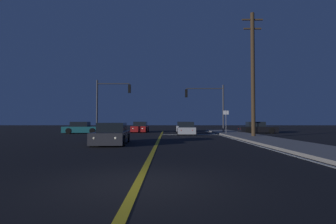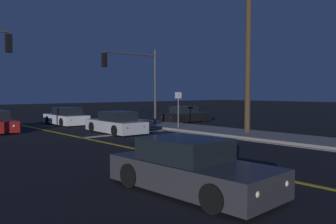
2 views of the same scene
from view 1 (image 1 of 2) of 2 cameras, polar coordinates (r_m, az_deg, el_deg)
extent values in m
plane|color=black|center=(6.57, -6.63, -14.81)|extent=(160.00, 160.00, 0.00)
cube|color=gray|center=(19.52, 21.19, -5.82)|extent=(3.20, 42.39, 0.15)
cube|color=gold|center=(18.21, -2.47, -6.46)|extent=(0.20, 40.03, 0.01)
cube|color=silver|center=(18.93, 15.95, -6.21)|extent=(0.16, 40.03, 0.01)
cube|color=silver|center=(28.55, 4.60, -4.77)|extent=(6.20, 0.50, 0.01)
cube|color=#195960|center=(32.91, -17.79, -3.54)|extent=(4.34, 1.91, 0.68)
cube|color=black|center=(32.97, -18.21, -2.49)|extent=(2.02, 1.59, 0.60)
cylinder|color=black|center=(33.39, -15.21, -3.75)|extent=(0.65, 0.24, 0.64)
cylinder|color=black|center=(31.78, -15.88, -3.84)|extent=(0.65, 0.24, 0.64)
cylinder|color=black|center=(34.08, -19.56, -3.66)|extent=(0.65, 0.24, 0.64)
cylinder|color=black|center=(32.51, -20.44, -3.75)|extent=(0.65, 0.24, 0.64)
sphere|color=#FFF4CC|center=(32.95, -14.03, -3.43)|extent=(0.18, 0.18, 0.18)
sphere|color=#FFF4CC|center=(31.87, -14.44, -3.49)|extent=(0.18, 0.18, 0.18)
sphere|color=red|center=(34.05, -20.93, -3.31)|extent=(0.14, 0.14, 0.14)
sphere|color=red|center=(33.01, -21.54, -3.36)|extent=(0.14, 0.14, 0.14)
cube|color=maroon|center=(34.89, -6.10, -3.52)|extent=(1.94, 4.42, 0.68)
cube|color=black|center=(35.14, -6.04, -2.53)|extent=(1.63, 2.05, 0.60)
cylinder|color=black|center=(33.45, -4.93, -3.80)|extent=(0.24, 0.65, 0.64)
cylinder|color=black|center=(33.67, -7.84, -3.78)|extent=(0.24, 0.65, 0.64)
cylinder|color=black|center=(36.15, -4.47, -3.65)|extent=(0.24, 0.65, 0.64)
cylinder|color=black|center=(36.36, -7.17, -3.63)|extent=(0.24, 0.65, 0.64)
sphere|color=#FFF4CC|center=(32.71, -5.57, -3.49)|extent=(0.18, 0.18, 0.18)
sphere|color=#FFF4CC|center=(32.86, -7.55, -3.48)|extent=(0.18, 0.18, 0.18)
sphere|color=red|center=(36.95, -4.80, -3.30)|extent=(0.14, 0.14, 0.14)
sphere|color=red|center=(37.09, -6.55, -3.29)|extent=(0.14, 0.14, 0.14)
cube|color=black|center=(33.66, 18.16, -3.50)|extent=(4.33, 1.88, 0.68)
cube|color=black|center=(33.57, 17.73, -2.48)|extent=(2.01, 1.56, 0.60)
cylinder|color=black|center=(34.83, 19.88, -3.62)|extent=(0.65, 0.24, 0.64)
cylinder|color=black|center=(33.29, 20.75, -3.70)|extent=(0.65, 0.24, 0.64)
cylinder|color=black|center=(34.09, 15.64, -3.70)|extent=(0.65, 0.24, 0.64)
cylinder|color=black|center=(32.53, 16.33, -3.79)|extent=(0.65, 0.24, 0.64)
sphere|color=#FFF4CC|center=(34.81, 21.19, -3.28)|extent=(0.18, 0.18, 0.18)
sphere|color=#FFF4CC|center=(33.79, 21.81, -3.32)|extent=(0.18, 0.18, 0.18)
sphere|color=red|center=(33.65, 14.48, -3.40)|extent=(0.14, 0.14, 0.14)
sphere|color=red|center=(32.60, 14.90, -3.45)|extent=(0.14, 0.14, 0.14)
cube|color=#2D2D33|center=(17.43, -12.05, -5.19)|extent=(2.12, 4.60, 0.68)
cube|color=black|center=(17.67, -11.90, -3.20)|extent=(1.73, 2.15, 0.60)
cylinder|color=black|center=(15.94, -9.67, -5.96)|extent=(0.25, 0.65, 0.64)
cylinder|color=black|center=(16.24, -15.95, -5.84)|extent=(0.25, 0.65, 0.64)
cylinder|color=black|center=(18.71, -8.68, -5.35)|extent=(0.25, 0.65, 0.64)
cylinder|color=black|center=(18.97, -14.05, -5.27)|extent=(0.25, 0.65, 0.64)
sphere|color=#FFF4CC|center=(15.17, -11.15, -5.41)|extent=(0.18, 0.18, 0.18)
sphere|color=#FFF4CC|center=(15.38, -15.51, -5.32)|extent=(0.18, 0.18, 0.18)
sphere|color=red|center=(19.53, -9.32, -4.61)|extent=(0.14, 0.14, 0.14)
sphere|color=red|center=(19.70, -12.74, -4.56)|extent=(0.14, 0.14, 0.14)
cube|color=#B2B5BA|center=(29.34, 3.62, -3.85)|extent=(1.97, 4.58, 0.68)
cube|color=black|center=(29.05, 3.64, -2.68)|extent=(1.63, 2.13, 0.60)
cylinder|color=black|center=(30.72, 1.95, -3.98)|extent=(0.24, 0.65, 0.64)
cylinder|color=black|center=(30.78, 5.12, -3.97)|extent=(0.24, 0.65, 0.64)
cylinder|color=black|center=(27.92, 1.97, -4.20)|extent=(0.24, 0.65, 0.64)
cylinder|color=black|center=(27.98, 5.46, -4.19)|extent=(0.24, 0.65, 0.64)
sphere|color=#FFF4CC|center=(31.52, 2.46, -3.56)|extent=(0.18, 0.18, 0.18)
sphere|color=#FFF4CC|center=(31.55, 4.51, -3.56)|extent=(0.18, 0.18, 0.18)
sphere|color=red|center=(27.11, 2.59, -3.85)|extent=(0.14, 0.14, 0.14)
sphere|color=red|center=(27.15, 4.97, -3.84)|extent=(0.14, 0.14, 0.14)
cube|color=silver|center=(36.57, 3.03, -3.45)|extent=(2.01, 4.54, 0.68)
cube|color=black|center=(36.29, 3.04, -2.51)|extent=(1.67, 2.11, 0.60)
cylinder|color=black|center=(37.95, 1.64, -3.57)|extent=(0.24, 0.65, 0.64)
cylinder|color=black|center=(38.00, 4.30, -3.56)|extent=(0.24, 0.65, 0.64)
cylinder|color=black|center=(35.17, 1.66, -3.71)|extent=(0.24, 0.65, 0.64)
cylinder|color=black|center=(35.22, 4.53, -3.70)|extent=(0.24, 0.65, 0.64)
sphere|color=#FFF4CC|center=(38.74, 2.08, -3.24)|extent=(0.18, 0.18, 0.18)
sphere|color=#FFF4CC|center=(38.78, 3.80, -3.24)|extent=(0.18, 0.18, 0.18)
sphere|color=red|center=(34.37, 2.17, -3.42)|extent=(0.14, 0.14, 0.14)
sphere|color=red|center=(34.40, 4.11, -3.41)|extent=(0.14, 0.14, 0.14)
cylinder|color=#38383D|center=(31.37, 11.35, 0.57)|extent=(0.18, 0.18, 5.54)
cylinder|color=#38383D|center=(31.21, 7.52, 4.92)|extent=(4.20, 0.12, 0.12)
cube|color=black|center=(30.94, 3.66, 3.95)|extent=(0.28, 0.28, 0.90)
sphere|color=red|center=(30.97, 3.66, 4.44)|extent=(0.22, 0.22, 0.22)
sphere|color=#4C2D05|center=(30.94, 3.66, 3.95)|extent=(0.22, 0.22, 0.22)
sphere|color=#0A3814|center=(30.91, 3.66, 3.45)|extent=(0.22, 0.22, 0.22)
cylinder|color=#38383D|center=(30.34, -14.94, 1.02)|extent=(0.18, 0.18, 5.90)
cylinder|color=#38383D|center=(30.18, -11.65, 5.87)|extent=(3.52, 0.12, 0.12)
cube|color=black|center=(29.81, -8.33, 4.88)|extent=(0.28, 0.28, 0.90)
sphere|color=red|center=(29.84, -8.33, 5.39)|extent=(0.22, 0.22, 0.22)
sphere|color=#4C2D05|center=(29.81, -8.33, 4.88)|extent=(0.22, 0.22, 0.22)
sphere|color=#0A3814|center=(29.78, -8.33, 4.36)|extent=(0.22, 0.22, 0.22)
cylinder|color=#42301E|center=(24.86, 17.23, 7.47)|extent=(0.34, 0.34, 10.92)
cube|color=#42301E|center=(26.09, 17.12, 18.07)|extent=(1.82, 0.12, 0.12)
cube|color=#42301E|center=(25.83, 17.14, 16.40)|extent=(1.53, 0.12, 0.12)
cylinder|color=slate|center=(28.55, 11.90, -2.18)|extent=(0.06, 0.06, 2.56)
cube|color=white|center=(28.56, 11.89, -0.12)|extent=(0.56, 0.05, 0.40)
camera|label=2|loc=(14.62, -42.48, 2.76)|focal=37.72mm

